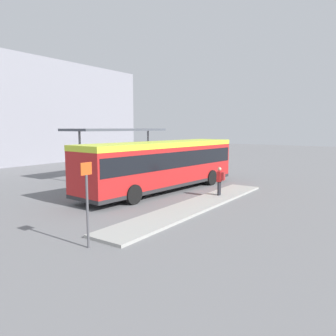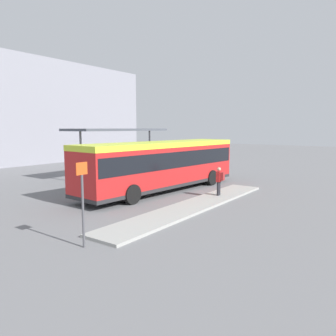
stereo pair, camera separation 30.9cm
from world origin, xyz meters
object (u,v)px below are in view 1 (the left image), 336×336
(potted_planter_near_shelter, at_px, (111,176))
(city_bus, at_px, (163,162))
(pedestrian_waiting, at_px, (220,179))
(bicycle_white, at_px, (183,168))
(platform_sign, at_px, (87,201))
(bicycle_red, at_px, (176,167))
(bicycle_orange, at_px, (191,168))

(potted_planter_near_shelter, bearing_deg, city_bus, -80.15)
(pedestrian_waiting, relative_size, bicycle_white, 0.95)
(city_bus, height_order, pedestrian_waiting, city_bus)
(city_bus, bearing_deg, bicycle_white, 28.81)
(pedestrian_waiting, relative_size, platform_sign, 0.57)
(platform_sign, bearing_deg, bicycle_white, 23.04)
(bicycle_white, distance_m, platform_sign, 18.91)
(bicycle_red, distance_m, platform_sign, 19.27)
(pedestrian_waiting, distance_m, bicycle_red, 11.35)
(city_bus, xyz_separation_m, platform_sign, (-9.30, -3.74, -0.23))
(bicycle_orange, relative_size, potted_planter_near_shelter, 1.26)
(potted_planter_near_shelter, xyz_separation_m, platform_sign, (-8.64, -7.54, 0.88))
(bicycle_orange, distance_m, bicycle_white, 0.77)
(city_bus, distance_m, pedestrian_waiting, 3.86)
(bicycle_orange, height_order, platform_sign, platform_sign)
(bicycle_orange, bearing_deg, platform_sign, 107.96)
(bicycle_orange, xyz_separation_m, bicycle_white, (-0.13, 0.76, 0.00))
(bicycle_red, bearing_deg, platform_sign, 117.44)
(bicycle_orange, distance_m, platform_sign, 18.75)
(bicycle_red, height_order, potted_planter_near_shelter, potted_planter_near_shelter)
(city_bus, height_order, potted_planter_near_shelter, city_bus)
(pedestrian_waiting, distance_m, bicycle_orange, 10.36)
(bicycle_orange, bearing_deg, bicycle_white, 6.69)
(bicycle_white, xyz_separation_m, platform_sign, (-17.37, -7.39, 1.20))
(city_bus, distance_m, bicycle_red, 9.35)
(bicycle_white, distance_m, bicycle_red, 0.77)
(bicycle_orange, relative_size, bicycle_white, 1.00)
(bicycle_white, height_order, platform_sign, platform_sign)
(pedestrian_waiting, relative_size, bicycle_red, 0.96)
(pedestrian_waiting, xyz_separation_m, platform_sign, (-9.59, 0.03, 0.53))
(pedestrian_waiting, height_order, bicycle_white, pedestrian_waiting)
(platform_sign, bearing_deg, potted_planter_near_shelter, 41.10)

